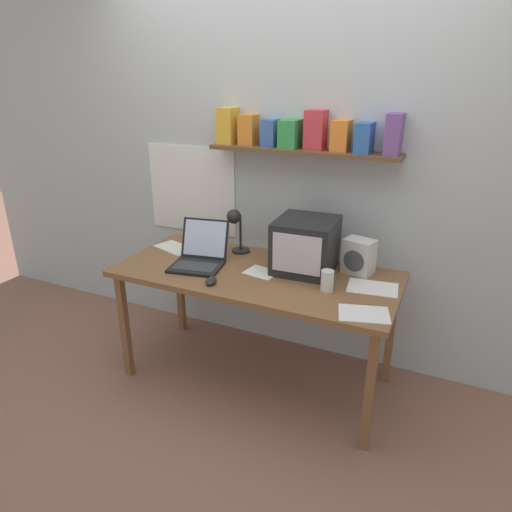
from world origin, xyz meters
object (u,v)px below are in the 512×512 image
desk_lamp (236,224)px  printed_handout (175,248)px  computer_mouse (211,281)px  loose_paper_near_monitor (373,288)px  crt_monitor (306,245)px  space_heater (359,256)px  open_notebook (364,314)px  laptop (200,254)px  loose_paper_near_laptop (261,273)px  corner_desk (256,281)px  juice_glass (327,282)px

desk_lamp → printed_handout: bearing=-147.9°
computer_mouse → loose_paper_near_monitor: bearing=20.9°
desk_lamp → computer_mouse: desk_lamp is taller
crt_monitor → printed_handout: bearing=178.8°
space_heater → printed_handout: bearing=-160.4°
printed_handout → open_notebook: 1.41m
laptop → space_heater: laptop is taller
loose_paper_near_laptop → laptop: bearing=-176.2°
crt_monitor → computer_mouse: crt_monitor is taller
laptop → space_heater: size_ratio=1.85×
open_notebook → computer_mouse: bearing=-179.7°
corner_desk → desk_lamp: desk_lamp is taller
corner_desk → loose_paper_near_laptop: bearing=-6.8°
juice_glass → loose_paper_near_monitor: size_ratio=0.40×
loose_paper_near_monitor → open_notebook: bearing=-86.2°
loose_paper_near_laptop → printed_handout: bearing=169.1°
corner_desk → open_notebook: size_ratio=5.89×
corner_desk → laptop: 0.39m
open_notebook → space_heater: bearing=106.6°
corner_desk → loose_paper_near_monitor: 0.68m
juice_glass → printed_handout: juice_glass is taller
open_notebook → desk_lamp: bearing=153.6°
juice_glass → loose_paper_near_laptop: bearing=171.1°
open_notebook → loose_paper_near_laptop: bearing=159.7°
desk_lamp → loose_paper_near_monitor: size_ratio=1.03×
loose_paper_near_laptop → loose_paper_near_monitor: 0.64m
computer_mouse → open_notebook: bearing=0.3°
corner_desk → laptop: laptop is taller
desk_lamp → computer_mouse: bearing=-59.6°
desk_lamp → loose_paper_near_laptop: 0.41m
printed_handout → juice_glass: bearing=-10.1°
printed_handout → crt_monitor: bearing=1.4°
corner_desk → juice_glass: size_ratio=14.33×
laptop → corner_desk: bearing=-5.5°
printed_handout → loose_paper_near_monitor: size_ratio=1.10×
crt_monitor → space_heater: size_ratio=1.83×
printed_handout → loose_paper_near_laptop: size_ratio=1.54×
juice_glass → computer_mouse: juice_glass is taller
crt_monitor → printed_handout: crt_monitor is taller
space_heater → loose_paper_near_monitor: size_ratio=0.71×
corner_desk → open_notebook: open_notebook is taller
space_heater → printed_handout: space_heater is taller
juice_glass → printed_handout: bearing=169.9°
crt_monitor → printed_handout: size_ratio=1.18×
crt_monitor → open_notebook: 0.62m
space_heater → loose_paper_near_laptop: 0.58m
desk_lamp → loose_paper_near_monitor: desk_lamp is taller
loose_paper_near_monitor → printed_handout: bearing=177.2°
juice_glass → loose_paper_near_laptop: (-0.42, 0.07, -0.05)m
crt_monitor → loose_paper_near_laptop: crt_monitor is taller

